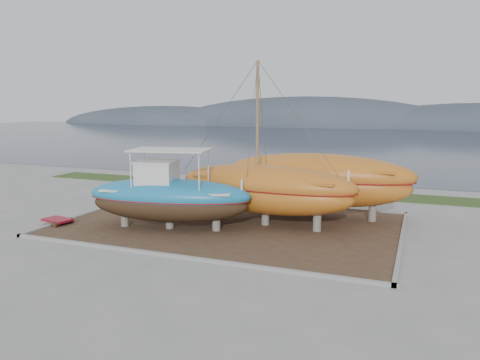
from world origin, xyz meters
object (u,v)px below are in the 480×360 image
at_px(blue_caique, 169,189).
at_px(orange_sailboat, 266,145).
at_px(orange_bare_hull, 317,186).
at_px(red_trailer, 57,222).
at_px(white_dinghy, 162,203).

distance_m(blue_caique, orange_sailboat, 5.75).
relative_size(orange_bare_hull, red_trailer, 4.70).
height_order(blue_caique, red_trailer, blue_caique).
relative_size(blue_caique, red_trailer, 3.75).
height_order(blue_caique, orange_bare_hull, blue_caique).
distance_m(white_dinghy, red_trailer, 6.07).
relative_size(orange_sailboat, red_trailer, 4.30).
height_order(blue_caique, white_dinghy, blue_caique).
height_order(white_dinghy, orange_sailboat, orange_sailboat).
xyz_separation_m(orange_sailboat, red_trailer, (-10.97, -4.03, -4.36)).
bearing_deg(red_trailer, orange_sailboat, 31.05).
relative_size(white_dinghy, orange_sailboat, 0.42).
relative_size(blue_caique, orange_bare_hull, 0.80).
distance_m(blue_caique, orange_bare_hull, 8.78).
xyz_separation_m(blue_caique, orange_sailboat, (4.58, 2.59, 2.32)).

